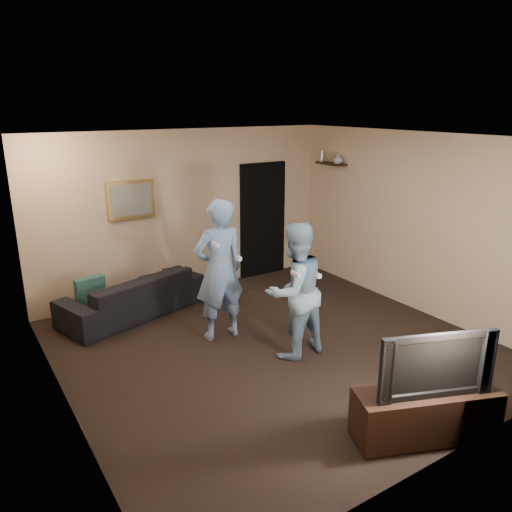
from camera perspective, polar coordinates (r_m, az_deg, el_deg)
ground at (r=6.46m, az=2.09°, el=-10.35°), size 5.00×5.00×0.00m
ceiling at (r=5.74m, az=2.38°, el=13.34°), size 5.00×5.00×0.04m
wall_back at (r=8.09m, az=-7.98°, el=4.97°), size 5.00×0.04×2.60m
wall_front at (r=4.29m, az=21.80°, el=-7.18°), size 5.00×0.04×2.60m
wall_left at (r=5.05m, az=-21.82°, el=-3.58°), size 0.04×5.00×2.60m
wall_right at (r=7.64m, az=17.85°, el=3.60°), size 0.04×5.00×2.60m
sofa at (r=7.49m, az=-13.91°, el=-4.30°), size 2.25×1.38×0.61m
throw_pillow at (r=7.28m, az=-18.40°, el=-3.86°), size 0.42×0.20×0.41m
painting_frame at (r=7.68m, az=-14.12°, el=6.27°), size 0.72×0.05×0.57m
painting_canvas at (r=7.66m, az=-14.05°, el=6.24°), size 0.62×0.01×0.47m
doorway at (r=8.81m, az=0.77°, el=4.15°), size 0.90×0.06×2.00m
light_switch at (r=8.45m, az=-2.65°, el=5.64°), size 0.08×0.02×0.12m
wall_shelf at (r=8.68m, az=8.56°, el=10.40°), size 0.20×0.60×0.03m
shelf_vase at (r=8.54m, az=9.37°, el=10.93°), size 0.20×0.20×0.17m
shelf_figurine at (r=8.85m, az=7.56°, el=11.25°), size 0.06×0.06×0.18m
tv_console at (r=5.04m, az=18.77°, el=-16.66°), size 1.38×0.88×0.47m
television at (r=4.77m, az=19.40°, el=-11.18°), size 1.05×0.53×0.62m
wii_player_left at (r=6.40m, az=-4.23°, el=-1.63°), size 0.70×0.53×1.85m
wii_player_right at (r=5.97m, az=4.44°, el=-4.00°), size 0.84×0.68×1.67m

